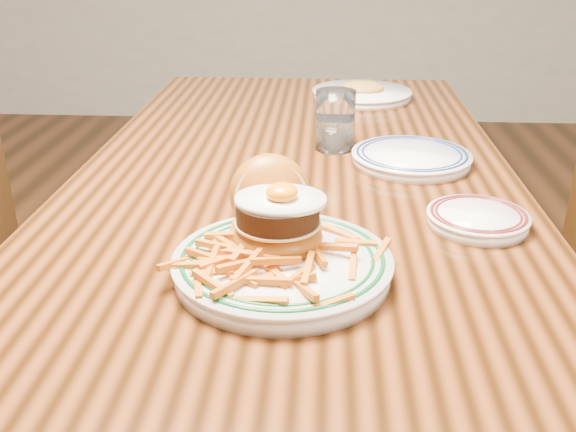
{
  "coord_description": "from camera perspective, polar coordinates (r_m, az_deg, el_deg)",
  "views": [
    {
      "loc": [
        0.06,
        -1.21,
        1.19
      ],
      "look_at": [
        0.01,
        -0.43,
        0.83
      ],
      "focal_mm": 40.0,
      "sensor_mm": 36.0,
      "label": 1
    }
  ],
  "objects": [
    {
      "name": "table",
      "position": [
        1.32,
        0.73,
        0.94
      ],
      "size": [
        0.85,
        1.6,
        0.75
      ],
      "color": "black",
      "rests_on": "floor"
    },
    {
      "name": "main_plate",
      "position": [
        0.87,
        -0.7,
        -2.53
      ],
      "size": [
        0.3,
        0.32,
        0.14
      ],
      "rotation": [
        0.0,
        0.0,
        0.24
      ],
      "color": "white",
      "rests_on": "table"
    },
    {
      "name": "side_plate",
      "position": [
        1.06,
        16.51,
        -0.16
      ],
      "size": [
        0.16,
        0.16,
        0.02
      ],
      "rotation": [
        0.0,
        0.0,
        0.12
      ],
      "color": "white",
      "rests_on": "table"
    },
    {
      "name": "rear_plate",
      "position": [
        1.31,
        10.9,
        5.18
      ],
      "size": [
        0.24,
        0.24,
        0.03
      ],
      "rotation": [
        0.0,
        0.0,
        0.28
      ],
      "color": "white",
      "rests_on": "table"
    },
    {
      "name": "water_glass",
      "position": [
        1.37,
        4.2,
        8.19
      ],
      "size": [
        0.08,
        0.08,
        0.13
      ],
      "color": "white",
      "rests_on": "table"
    },
    {
      "name": "far_plate",
      "position": [
        1.81,
        6.59,
        10.78
      ],
      "size": [
        0.27,
        0.27,
        0.05
      ],
      "rotation": [
        0.0,
        0.0,
        0.31
      ],
      "color": "white",
      "rests_on": "table"
    }
  ]
}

